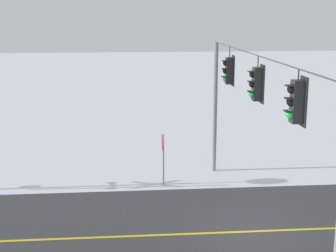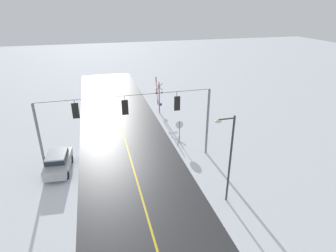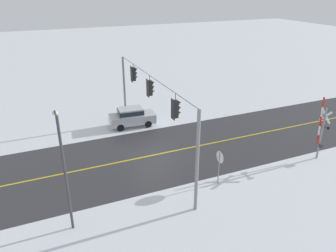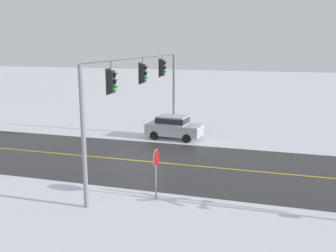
{
  "view_description": "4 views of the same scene",
  "coord_description": "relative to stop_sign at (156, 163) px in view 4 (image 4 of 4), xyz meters",
  "views": [
    {
      "loc": [
        15.98,
        -4.29,
        7.58
      ],
      "look_at": [
        -3.82,
        -2.53,
        3.01
      ],
      "focal_mm": 53.39,
      "sensor_mm": 36.0,
      "label": 1
    },
    {
      "loc": [
        2.48,
        21.32,
        13.02
      ],
      "look_at": [
        -3.68,
        -1.33,
        2.56
      ],
      "focal_mm": 29.93,
      "sensor_mm": 36.0,
      "label": 2
    },
    {
      "loc": [
        -20.54,
        7.56,
        12.09
      ],
      "look_at": [
        -1.06,
        -0.82,
        2.75
      ],
      "focal_mm": 34.82,
      "sensor_mm": 36.0,
      "label": 3
    },
    {
      "loc": [
        -21.18,
        -7.97,
        7.04
      ],
      "look_at": [
        -2.57,
        -2.4,
        2.87
      ],
      "focal_mm": 41.49,
      "sensor_mm": 36.0,
      "label": 4
    }
  ],
  "objects": [
    {
      "name": "ground_plane",
      "position": [
        5.21,
        2.63,
        -1.71
      ],
      "size": [
        160.0,
        160.0,
        0.0
      ],
      "primitive_type": "plane",
      "color": "silver"
    },
    {
      "name": "road_asphalt",
      "position": [
        5.21,
        8.63,
        -1.71
      ],
      "size": [
        9.0,
        80.0,
        0.01
      ],
      "primitive_type": "cube",
      "color": "#303033",
      "rests_on": "ground"
    },
    {
      "name": "lane_centre_line",
      "position": [
        5.21,
        8.63,
        -1.7
      ],
      "size": [
        0.14,
        72.0,
        0.01
      ],
      "primitive_type": "cube",
      "color": "gold",
      "rests_on": "ground"
    },
    {
      "name": "signal_span",
      "position": [
        5.25,
        2.62,
        2.53
      ],
      "size": [
        14.2,
        0.47,
        6.22
      ],
      "color": "gray",
      "rests_on": "ground"
    },
    {
      "name": "stop_sign",
      "position": [
        0.0,
        0.0,
        0.0
      ],
      "size": [
        0.8,
        0.09,
        2.35
      ],
      "color": "gray",
      "rests_on": "ground"
    },
    {
      "name": "parked_car_silver",
      "position": [
        11.23,
        2.37,
        -0.76
      ],
      "size": [
        2.11,
        4.31,
        1.74
      ],
      "color": "#B7BABF",
      "rests_on": "ground"
    }
  ]
}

